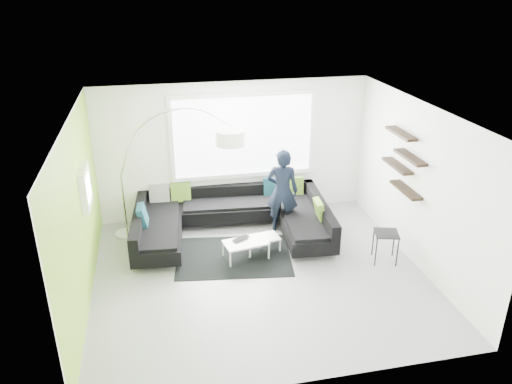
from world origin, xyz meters
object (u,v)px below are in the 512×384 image
Objects in this scene: side_table at (385,247)px; laptop at (243,240)px; person at (282,191)px; sectional_sofa at (232,221)px; arc_lamp at (121,175)px; coffee_table at (254,246)px.

laptop is at bearing 164.79° from side_table.
person is (-1.49, 1.51, 0.57)m from side_table.
sectional_sofa reaches higher than side_table.
sectional_sofa is 2.25m from arc_lamp.
coffee_table is 0.59× the size of person.
arc_lamp is (-1.99, 0.52, 0.92)m from sectional_sofa.
side_table is at bearing -8.59° from arc_lamp.
person is (1.01, 0.10, 0.50)m from sectional_sofa.
laptop reaches higher than coffee_table.
coffee_table is at bearing -63.90° from sectional_sofa.
person is at bearing 10.00° from sectional_sofa.
coffee_table is 2.81m from arc_lamp.
arc_lamp is at bearing 117.30° from laptop.
arc_lamp is 6.27× the size of laptop.
side_table is 2.19m from person.
coffee_table is 1.29m from person.
side_table reaches higher than coffee_table.
laptop is (2.06, -1.27, -0.92)m from arc_lamp.
person reaches higher than side_table.
laptop is at bearing -16.93° from arc_lamp.
sectional_sofa is at bearing 64.29° from laptop.
coffee_table is at bearing 162.63° from side_table.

